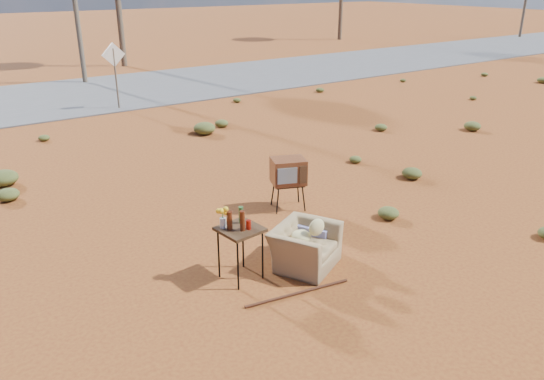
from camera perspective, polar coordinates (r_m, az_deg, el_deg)
ground at (r=8.11m, az=3.05°, el=-8.86°), size 140.00×140.00×0.00m
highway at (r=21.33m, az=-22.68°, el=9.09°), size 140.00×7.00×0.04m
armchair at (r=8.19m, az=3.71°, el=-5.32°), size 1.29×1.18×0.87m
tv_unit at (r=9.98m, az=1.78°, el=1.95°), size 0.76×0.69×1.00m
side_table at (r=7.59m, az=-3.87°, el=-3.92°), size 0.63×0.63×1.14m
rusty_bar at (r=7.60m, az=2.80°, el=-11.01°), size 1.59×0.31×0.04m
road_sign at (r=18.61m, az=-16.59°, el=12.86°), size 0.78×0.06×2.19m
scrub_patch at (r=11.22m, az=-14.26°, el=0.29°), size 17.49×8.07×0.33m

